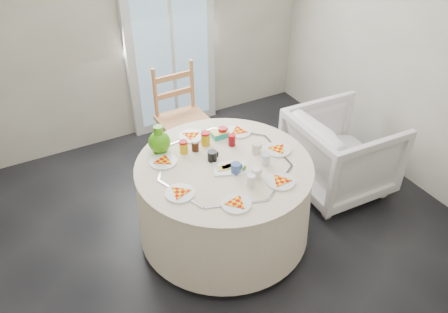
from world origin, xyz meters
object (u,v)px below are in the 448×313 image
wooden_chair (184,123)px  armchair (341,153)px  green_pitcher (159,136)px  table (224,199)px

wooden_chair → armchair: (1.10, -1.05, -0.08)m
green_pitcher → armchair: bearing=-23.1°
table → wooden_chair: 1.09m
armchair → green_pitcher: bearing=79.9°
wooden_chair → green_pitcher: bearing=-128.0°
green_pitcher → wooden_chair: bearing=43.4°
wooden_chair → green_pitcher: size_ratio=4.57×
table → green_pitcher: size_ratio=6.18×
green_pitcher → table: bearing=-57.8°
armchair → wooden_chair: bearing=48.9°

